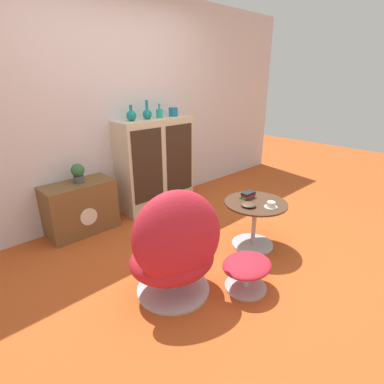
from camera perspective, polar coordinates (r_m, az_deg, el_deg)
ground_plane at (r=2.99m, az=3.97°, el=-12.41°), size 12.00×12.00×0.00m
wall_back at (r=3.77m, az=-14.64°, el=15.20°), size 6.40×0.06×2.60m
sideboard at (r=3.95m, az=-6.93°, el=5.33°), size 1.01×0.38×1.16m
tv_console at (r=3.55m, az=-20.47°, el=-2.81°), size 0.74×0.38×0.58m
egg_chair at (r=2.32m, az=-3.25°, el=-10.82°), size 0.85×0.81×0.93m
ottoman at (r=2.55m, az=10.40°, el=-14.11°), size 0.44×0.37×0.27m
coffee_table at (r=3.10m, az=11.82°, el=-4.89°), size 0.62×0.62×0.49m
vase_leftmost at (r=3.65m, az=-11.49°, el=14.11°), size 0.12×0.12×0.18m
vase_inner_left at (r=3.77m, az=-8.53°, el=14.55°), size 0.11×0.11×0.22m
vase_inner_right at (r=3.89m, az=-6.23°, el=14.73°), size 0.08×0.08×0.17m
vase_rightmost at (r=4.03m, az=-3.60°, el=15.00°), size 0.12×0.12×0.11m
potted_plant at (r=3.42m, az=-20.91°, el=3.49°), size 0.14×0.14×0.21m
teacup at (r=2.93m, az=14.81°, el=-2.43°), size 0.13×0.13×0.06m
book_stack at (r=3.10m, az=10.63°, el=-0.57°), size 0.16×0.10×0.07m
bowl at (r=2.91m, az=10.71°, el=-2.40°), size 0.14×0.14×0.04m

